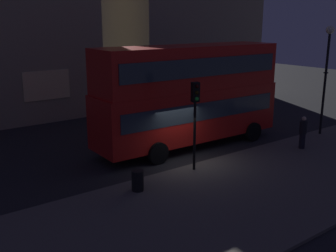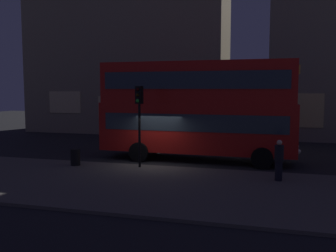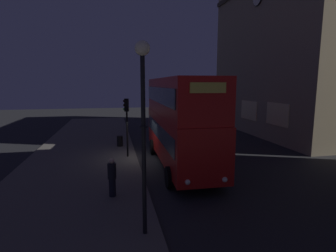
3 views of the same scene
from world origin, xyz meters
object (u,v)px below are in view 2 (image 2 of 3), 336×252
Objects in this scene: traffic_light_near_kerb at (139,109)px; pedestrian at (279,160)px; litter_bin at (75,157)px; double_decker_bus at (197,106)px.

traffic_light_near_kerb is 6.85m from pedestrian.
litter_bin is (-9.73, 0.60, -0.46)m from pedestrian.
double_decker_bus is at bearing 66.59° from traffic_light_near_kerb.
pedestrian reaches higher than litter_bin.
pedestrian is (4.26, -4.09, -2.01)m from double_decker_bus.
double_decker_bus is 6.24× the size of pedestrian.
litter_bin is (-3.25, -0.41, -2.42)m from traffic_light_near_kerb.
traffic_light_near_kerb reaches higher than pedestrian.
pedestrian is 9.76m from litter_bin.
pedestrian is at bearing -42.72° from double_decker_bus.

